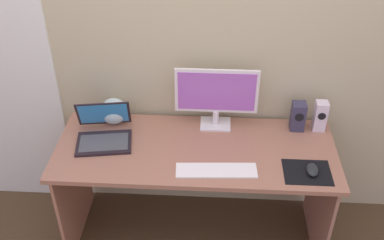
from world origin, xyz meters
The scene contains 11 objects.
ground_plane centered at (0.00, 0.00, 0.00)m, with size 8.00×8.00×0.00m, color #483522.
wall_back centered at (0.00, 0.36, 1.25)m, with size 6.00×0.04×2.50m, color #BDB18D.
desk centered at (0.00, 0.00, 0.58)m, with size 1.58×0.62×0.72m.
monitor centered at (0.11, 0.23, 0.93)m, with size 0.48×0.14×0.38m.
speaker_right centered at (0.72, 0.22, 0.81)m, with size 0.07×0.07×0.19m.
speaker_near_monitor centered at (0.59, 0.22, 0.81)m, with size 0.08×0.08×0.18m.
laptop centered at (-0.53, 0.05, 0.76)m, with size 0.35×0.34×0.21m.
fishbowl centered at (-0.50, 0.23, 0.79)m, with size 0.16×0.16×0.16m, color silver.
keyboard_external centered at (0.12, -0.19, 0.72)m, with size 0.43×0.11×0.01m, color white.
mousepad centered at (0.60, -0.17, 0.72)m, with size 0.25×0.20×0.00m, color black.
mouse centered at (0.62, -0.17, 0.74)m, with size 0.06×0.10×0.04m, color black.
Camera 1 is at (0.09, -1.97, 2.32)m, focal length 42.23 mm.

